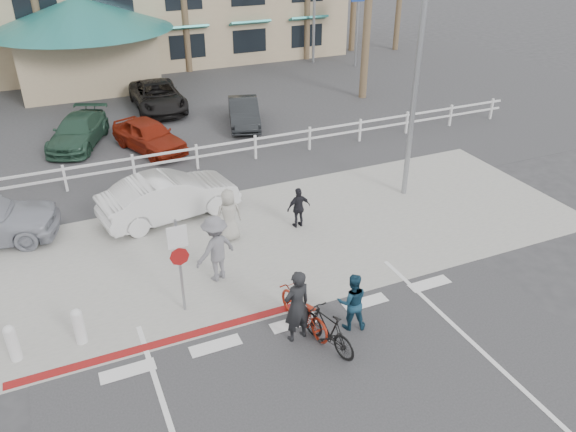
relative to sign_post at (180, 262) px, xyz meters
name	(u,v)px	position (x,y,z in m)	size (l,w,h in m)	color
ground	(305,338)	(2.30, -2.20, -1.45)	(140.00, 140.00, 0.00)	#333335
bike_path	(346,398)	(2.30, -4.20, -1.45)	(12.00, 16.00, 0.01)	#333335
sidewalk_plaza	(240,246)	(2.30, 2.30, -1.44)	(22.00, 7.00, 0.01)	gray
cross_street	(203,192)	(2.30, 6.30, -1.45)	(40.00, 5.00, 0.01)	#333335
parking_lot	(148,113)	(2.30, 15.80, -1.45)	(50.00, 16.00, 0.01)	#333335
curb_red	(167,342)	(-0.70, -1.00, -1.44)	(7.00, 0.25, 0.02)	maroon
rail_fence	(199,156)	(2.80, 8.30, -0.95)	(29.40, 0.16, 1.00)	silver
sign_post	(180,262)	(0.00, 0.00, 0.00)	(0.50, 0.10, 2.90)	gray
bollard_0	(79,326)	(-2.50, -0.20, -0.97)	(0.26, 0.26, 0.95)	silver
bollard_1	(12,343)	(-3.90, -0.20, -0.97)	(0.26, 0.26, 0.95)	silver
streetlight_0	(418,66)	(8.80, 3.30, 3.05)	(0.60, 2.00, 9.00)	gray
info_sign	(358,20)	(16.30, 19.80, 1.35)	(1.20, 0.16, 5.60)	navy
bike_red	(303,310)	(2.45, -1.79, -0.94)	(0.67, 1.93, 1.01)	maroon
rider_red	(297,306)	(2.13, -2.10, -0.51)	(0.68, 0.45, 1.87)	black
bike_black	(328,329)	(2.65, -2.66, -0.94)	(0.48, 1.70, 1.02)	black
rider_black	(352,302)	(3.50, -2.25, -0.71)	(0.72, 0.56, 1.49)	#13354A
pedestrian_a	(216,249)	(1.17, 0.98, -0.50)	(1.22, 0.70, 1.89)	slate
pedestrian_child	(299,208)	(4.39, 2.66, -0.78)	(0.79, 0.33, 1.34)	black
pedestrian_b	(229,215)	(2.16, 2.82, -0.63)	(0.80, 0.52, 1.64)	#A19D93
car_white_sedan	(169,196)	(0.86, 4.95, -0.72)	(1.56, 4.46, 1.47)	silver
lot_car_1	(78,131)	(-1.19, 12.74, -0.84)	(1.72, 4.22, 1.23)	#244434
lot_car_2	(149,135)	(1.43, 10.93, -0.79)	(1.56, 3.87, 1.32)	maroon
lot_car_3	(244,113)	(6.04, 12.22, -0.83)	(1.31, 3.74, 1.23)	black
lot_car_5	(158,96)	(2.94, 16.15, -0.77)	(2.25, 4.89, 1.36)	black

